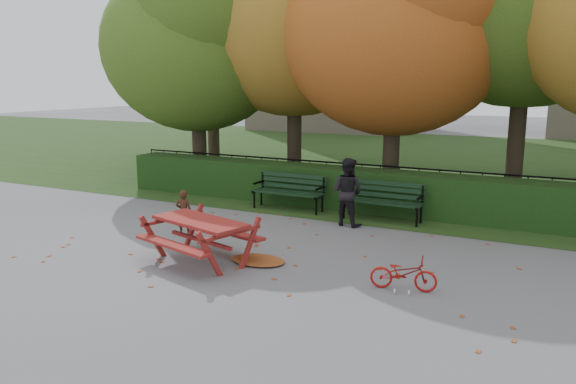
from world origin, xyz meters
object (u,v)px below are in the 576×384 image
at_px(bench_left, 290,189).
at_px(picnic_table, 200,229).
at_px(tree_c, 406,12).
at_px(tree_f, 215,8).
at_px(bicycle, 403,273).
at_px(child, 184,213).
at_px(tree_b, 302,0).
at_px(bench_right, 384,198).
at_px(tree_a, 200,33).
at_px(adult, 347,192).

distance_m(bench_left, picnic_table, 4.41).
bearing_deg(picnic_table, tree_c, 91.17).
relative_size(tree_f, bicycle, 9.10).
bearing_deg(tree_f, tree_c, -22.35).
distance_m(picnic_table, child, 1.87).
height_order(tree_b, tree_c, tree_b).
relative_size(tree_b, child, 9.21).
xyz_separation_m(bench_left, bench_right, (2.40, 0.00, 0.00)).
distance_m(tree_a, bicycle, 10.77).
relative_size(tree_b, bench_left, 4.88).
height_order(picnic_table, bicycle, picnic_table).
bearing_deg(bicycle, tree_a, 42.28).
bearing_deg(tree_c, tree_f, 157.65).
xyz_separation_m(tree_a, bench_right, (6.29, -1.88, -4.00)).
height_order(tree_c, bench_left, tree_c).
xyz_separation_m(bench_left, bicycle, (4.01, -4.09, -0.25)).
xyz_separation_m(bench_left, child, (-0.88, -3.08, -0.04)).
height_order(tree_b, bench_right, tree_b).
bearing_deg(child, adult, -154.65).
bearing_deg(tree_f, tree_b, -27.99).
distance_m(tree_f, bench_left, 9.56).
bearing_deg(picnic_table, tree_b, 117.50).
distance_m(tree_f, adult, 11.10).
xyz_separation_m(child, adult, (2.71, 2.28, 0.27)).
bearing_deg(adult, tree_a, -15.05).
xyz_separation_m(tree_c, child, (-3.02, -5.34, -4.35)).
bearing_deg(adult, child, 50.19).
height_order(bench_right, adult, adult).
relative_size(bench_right, picnic_table, 0.85).
bearing_deg(tree_a, tree_c, 3.65).
height_order(tree_a, bench_left, tree_a).
height_order(tree_a, child, tree_a).
bearing_deg(adult, picnic_table, 79.21).
distance_m(tree_a, tree_b, 3.11).
height_order(child, bicycle, child).
relative_size(child, bicycle, 0.95).
bearing_deg(tree_c, bench_right, -83.30).
bearing_deg(adult, bench_left, -13.63).
distance_m(adult, bicycle, 3.97).
bearing_deg(bicycle, tree_c, 5.78).
distance_m(child, adult, 3.55).
bearing_deg(tree_b, bicycle, -54.16).
distance_m(tree_f, child, 11.23).
bearing_deg(bench_right, bench_left, 180.00).
xyz_separation_m(tree_a, tree_f, (-1.94, 3.66, 1.17)).
bearing_deg(picnic_table, bench_right, 81.44).
relative_size(tree_a, bench_right, 4.16).
xyz_separation_m(tree_a, picnic_table, (4.35, -6.26, -3.92)).
relative_size(tree_c, bench_right, 4.44).
height_order(tree_f, picnic_table, tree_f).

